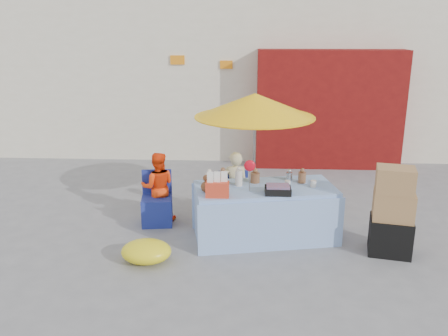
# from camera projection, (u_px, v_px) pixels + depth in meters

# --- Properties ---
(ground) EXTENTS (80.00, 80.00, 0.00)m
(ground) POSITION_uv_depth(u_px,v_px,m) (219.00, 245.00, 6.98)
(ground) COLOR slate
(ground) RESTS_ON ground
(backdrop) EXTENTS (14.00, 8.00, 7.80)m
(backdrop) POSITION_uv_depth(u_px,v_px,m) (253.00, 25.00, 13.24)
(backdrop) COLOR silver
(backdrop) RESTS_ON ground
(market_table) EXTENTS (2.26, 1.37, 1.27)m
(market_table) POSITION_uv_depth(u_px,v_px,m) (264.00, 212.00, 7.11)
(market_table) COLOR #85A6D5
(market_table) RESTS_ON ground
(chair_left) EXTENTS (0.54, 0.53, 0.85)m
(chair_left) POSITION_uv_depth(u_px,v_px,m) (157.00, 208.00, 7.67)
(chair_left) COLOR navy
(chair_left) RESTS_ON ground
(chair_right) EXTENTS (0.54, 0.53, 0.85)m
(chair_right) POSITION_uv_depth(u_px,v_px,m) (234.00, 210.00, 7.61)
(chair_right) COLOR navy
(chair_right) RESTS_ON ground
(vendor_orange) EXTENTS (0.61, 0.51, 1.15)m
(vendor_orange) POSITION_uv_depth(u_px,v_px,m) (158.00, 187.00, 7.71)
(vendor_orange) COLOR #FF3D0D
(vendor_orange) RESTS_ON ground
(vendor_beige) EXTENTS (0.47, 0.34, 1.18)m
(vendor_beige) POSITION_uv_depth(u_px,v_px,m) (235.00, 187.00, 7.64)
(vendor_beige) COLOR beige
(vendor_beige) RESTS_ON ground
(umbrella) EXTENTS (1.90, 1.90, 2.09)m
(umbrella) POSITION_uv_depth(u_px,v_px,m) (255.00, 106.00, 7.39)
(umbrella) COLOR gray
(umbrella) RESTS_ON ground
(box_stack) EXTENTS (0.66, 0.58, 1.27)m
(box_stack) POSITION_uv_depth(u_px,v_px,m) (392.00, 214.00, 6.56)
(box_stack) COLOR black
(box_stack) RESTS_ON ground
(tarp_bundle) EXTENTS (0.82, 0.72, 0.31)m
(tarp_bundle) POSITION_uv_depth(u_px,v_px,m) (146.00, 251.00, 6.43)
(tarp_bundle) COLOR yellow
(tarp_bundle) RESTS_ON ground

